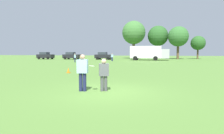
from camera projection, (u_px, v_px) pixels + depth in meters
ground_plane at (107, 91)px, 9.29m from camera, size 174.97×174.97×0.00m
player_thrower at (83, 71)px, 9.27m from camera, size 0.52×0.33×1.77m
player_defender at (104, 73)px, 9.29m from camera, size 0.52×0.40×1.56m
frisbee at (92, 66)px, 8.99m from camera, size 0.27×0.27×0.08m
traffic_cone at (68, 70)px, 17.40m from camera, size 0.32×0.32×0.48m
parked_car_near_left at (45, 56)px, 49.61m from camera, size 4.26×2.34×1.82m
parked_car_mid_left at (71, 56)px, 48.71m from camera, size 4.26×2.34×1.82m
parked_car_center at (103, 56)px, 47.16m from camera, size 4.26×2.34×1.82m
box_truck at (149, 52)px, 43.43m from camera, size 8.58×3.21×3.18m
bystander_sideline_watcher at (112, 57)px, 39.43m from camera, size 0.49×0.46×1.55m
bystander_far_jogger at (75, 57)px, 34.94m from camera, size 0.44×0.49×1.56m
tree_west_oak at (134, 33)px, 53.25m from camera, size 6.40×6.40×10.40m
tree_west_maple at (158, 36)px, 53.11m from camera, size 5.57×5.57×9.05m
tree_center_elm at (178, 37)px, 49.82m from camera, size 5.20×5.20×8.46m
tree_east_birch at (198, 43)px, 51.03m from camera, size 3.76×3.76×6.11m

